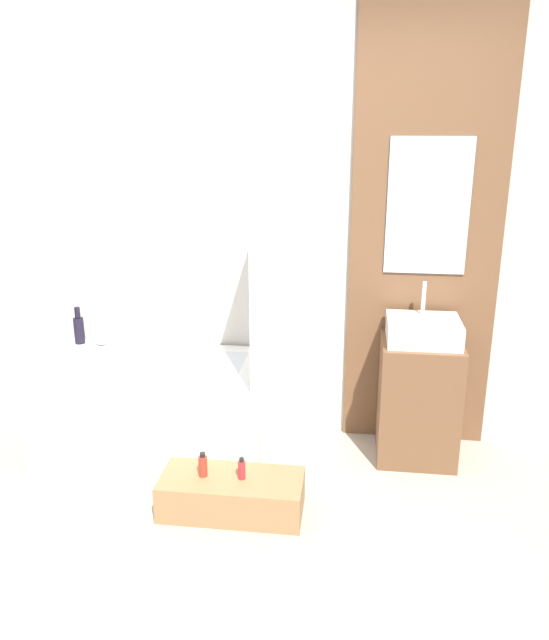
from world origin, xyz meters
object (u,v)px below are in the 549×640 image
wooden_step_bench (232,494)px  vase_round_light (102,338)px  bathtub (157,407)px  vase_tall_dark (79,329)px  bottle_soap_secondary (242,469)px  sink (423,330)px  bottle_soap_primary (203,466)px

wooden_step_bench → vase_round_light: size_ratio=7.73×
bathtub → vase_tall_dark: size_ratio=5.53×
bathtub → bottle_soap_secondary: bearing=-42.8°
vase_tall_dark → vase_round_light: (0.15, -0.01, -0.05)m
wooden_step_bench → vase_tall_dark: (-1.15, 0.86, 0.56)m
bathtub → sink: 1.64m
vase_tall_dark → vase_round_light: size_ratio=2.56×
bathtub → vase_tall_dark: (-0.59, 0.29, 0.38)m
bottle_soap_secondary → bottle_soap_primary: bearing=180.0°
bottle_soap_secondary → vase_tall_dark: bearing=144.5°
vase_round_light → bottle_soap_secondary: vase_round_light is taller
sink → bottle_soap_primary: 1.44m
wooden_step_bench → bottle_soap_primary: bearing=180.0°
vase_tall_dark → bottle_soap_secondary: 1.54m
bathtub → sink: sink is taller
vase_tall_dark → bottle_soap_primary: (1.01, -0.86, -0.41)m
sink → bottle_soap_primary: (-1.13, -0.71, -0.54)m
sink → vase_tall_dark: 2.15m
bathtub → sink: (1.55, 0.13, 0.51)m
bathtub → bottle_soap_secondary: 0.85m
vase_tall_dark → bottle_soap_secondary: size_ratio=2.05×
bathtub → vase_tall_dark: 0.75m
bathtub → wooden_step_bench: size_ratio=1.83×
bottle_soap_primary → wooden_step_bench: bearing=0.0°
vase_tall_dark → sink: bearing=-4.1°
wooden_step_bench → bottle_soap_secondary: (0.05, 0.00, 0.15)m
bottle_soap_primary → bottle_soap_secondary: bottle_soap_primary is taller
vase_tall_dark → vase_round_light: bearing=-5.5°
bathtub → wooden_step_bench: bathtub is taller
sink → vase_tall_dark: (-2.14, 0.15, -0.13)m
bathtub → sink: size_ratio=3.27×
sink → bottle_soap_primary: size_ratio=3.10×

